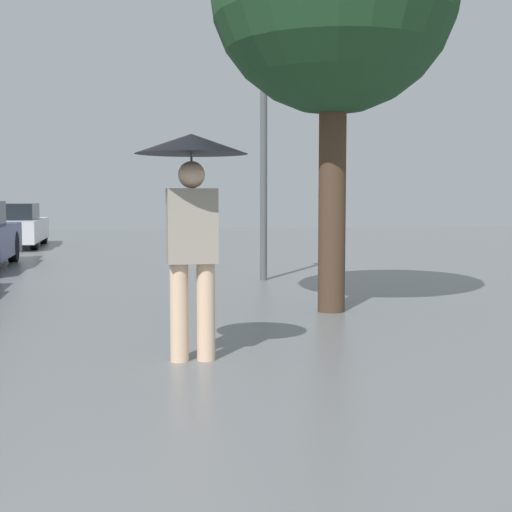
# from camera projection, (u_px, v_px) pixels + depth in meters

# --- Properties ---
(pedestrian) EXTENTS (0.96, 0.96, 1.94)m
(pedestrian) POSITION_uv_depth(u_px,v_px,m) (192.00, 191.00, 6.02)
(pedestrian) COLOR beige
(pedestrian) RESTS_ON ground_plane
(parked_car_farthest) EXTENTS (1.84, 4.04, 1.21)m
(parked_car_farthest) POSITION_uv_depth(u_px,v_px,m) (8.00, 226.00, 19.80)
(parked_car_farthest) COLOR silver
(parked_car_farthest) RESTS_ON ground_plane
(street_lamp) EXTENTS (0.37, 0.37, 3.86)m
(street_lamp) POSITION_uv_depth(u_px,v_px,m) (264.00, 117.00, 11.81)
(street_lamp) COLOR #515456
(street_lamp) RESTS_ON ground_plane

